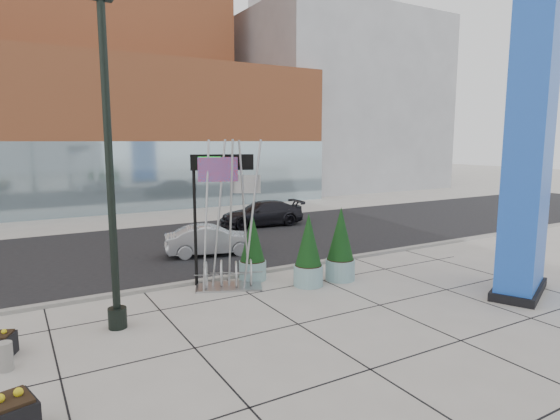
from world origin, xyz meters
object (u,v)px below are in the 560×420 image
public_art_sculpture (229,250)px  concrete_bollard (5,357)px  lamp_post (111,193)px  car_silver_mid (211,240)px  blue_pylon (530,148)px  overhead_street_sign (215,173)px

public_art_sculpture → concrete_bollard: 7.41m
lamp_post → car_silver_mid: bearing=50.3°
public_art_sculpture → concrete_bollard: public_art_sculpture is taller
blue_pylon → car_silver_mid: 12.89m
blue_pylon → lamp_post: 12.78m
public_art_sculpture → car_silver_mid: size_ratio=1.27×
concrete_bollard → overhead_street_sign: (6.60, 3.76, 3.61)m
lamp_post → concrete_bollard: bearing=-155.2°
blue_pylon → lamp_post: blue_pylon is taller
concrete_bollard → car_silver_mid: (7.93, 7.60, 0.34)m
concrete_bollard → lamp_post: bearing=24.8°
lamp_post → overhead_street_sign: lamp_post is taller
blue_pylon → lamp_post: (-12.19, 3.69, -1.12)m
blue_pylon → public_art_sculpture: blue_pylon is taller
overhead_street_sign → public_art_sculpture: bearing=-63.2°
lamp_post → concrete_bollard: lamp_post is taller
car_silver_mid → lamp_post: bearing=153.9°
lamp_post → concrete_bollard: 4.45m
overhead_street_sign → lamp_post: bearing=-128.9°
blue_pylon → concrete_bollard: bearing=146.4°
overhead_street_sign → car_silver_mid: bearing=89.3°
blue_pylon → car_silver_mid: size_ratio=2.48×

